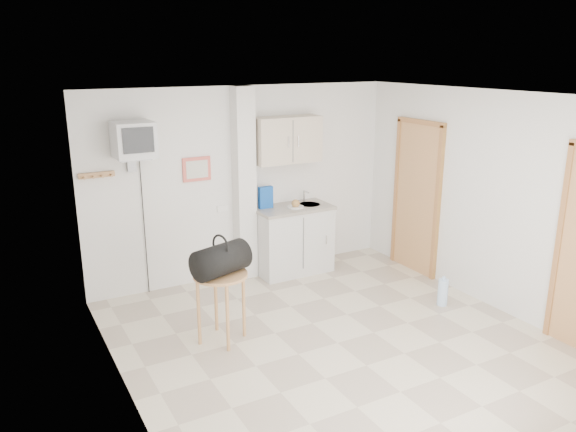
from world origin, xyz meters
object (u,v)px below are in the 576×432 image
crt_television (134,141)px  duffel_bag (221,260)px  water_bottle (443,292)px  round_table (221,284)px

crt_television → duffel_bag: 1.81m
duffel_bag → water_bottle: 2.76m
duffel_bag → water_bottle: bearing=-27.9°
duffel_bag → water_bottle: duffel_bag is taller
water_bottle → duffel_bag: bearing=170.8°
crt_television → duffel_bag: crt_television is taller
crt_television → water_bottle: crt_television is taller
round_table → water_bottle: round_table is taller
round_table → water_bottle: (2.62, -0.46, -0.46)m
crt_television → round_table: 1.96m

